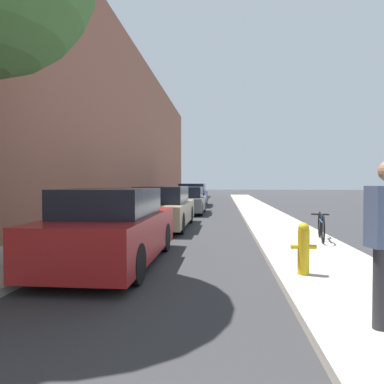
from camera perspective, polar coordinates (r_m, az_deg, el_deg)
ground_plane at (r=14.87m, az=1.04°, el=-4.38°), size 120.00×120.00×0.00m
sidewalk_left at (r=15.35m, az=-9.85°, el=-4.00°), size 2.00×52.00×0.12m
sidewalk_right at (r=14.94m, az=12.23°, el=-4.16°), size 2.00×52.00×0.12m
building_facade_left at (r=15.98m, az=-14.73°, el=12.68°), size 0.70×52.00×9.27m
parked_car_red at (r=6.72m, az=-12.87°, el=-5.85°), size 1.69×4.09×1.43m
parked_car_champagne at (r=11.82m, az=-4.73°, el=-2.68°), size 1.71×4.57×1.41m
parked_car_grey at (r=17.24m, az=-1.03°, el=-1.45°), size 1.83×3.93×1.32m
parked_car_navy at (r=22.90m, az=0.11°, el=-0.53°), size 1.80×4.58×1.47m
fire_hydrant at (r=5.71m, az=17.84°, el=-8.70°), size 0.38×0.18×0.80m
bicycle at (r=9.18m, az=20.45°, el=-5.28°), size 0.47×1.62×0.67m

